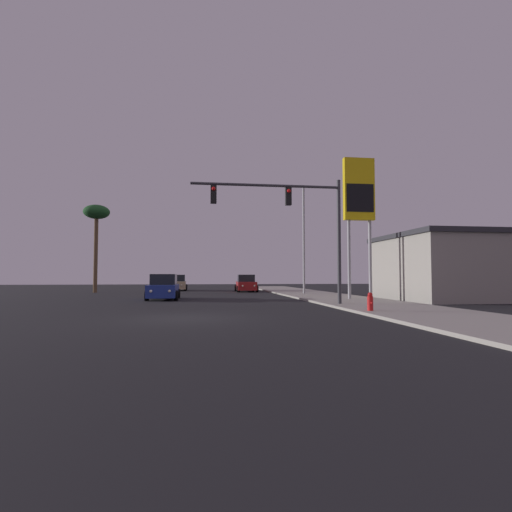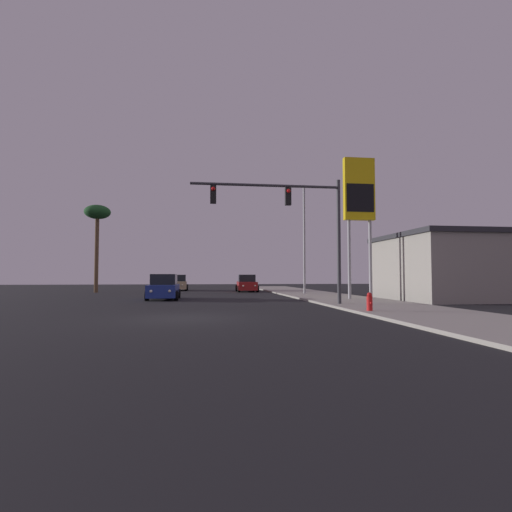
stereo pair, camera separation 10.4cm
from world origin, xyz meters
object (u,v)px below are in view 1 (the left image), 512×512
Objects in this scene: car_red at (246,284)px; gas_station_sign at (359,197)px; car_tan at (177,283)px; fire_hydrant at (370,302)px; street_lamp at (302,233)px; car_blue at (164,288)px; traffic_light_mast at (297,214)px; palm_tree_mid at (96,216)px.

gas_station_sign reaches higher than car_red.
fire_hydrant is (9.56, -27.56, -0.27)m from car_tan.
car_red is 9.28m from street_lamp.
gas_station_sign is at bearing 166.97° from car_blue.
street_lamp is at bearing 120.31° from car_red.
car_red and car_blue have the same top height.
car_red is at bearing 96.34° from fire_hydrant.
car_blue reaches higher than fire_hydrant.
car_blue is 0.55× the size of traffic_light_mast.
car_tan is at bearing 107.73° from traffic_light_mast.
palm_tree_mid is at bearing 3.13° from car_red.
street_lamp reaches higher than traffic_light_mast.
car_blue is 14.75m from fire_hydrant.
palm_tree_mid is (-14.24, -0.29, 6.40)m from car_red.
traffic_light_mast is at bearing -105.61° from street_lamp.
gas_station_sign is (5.60, -15.12, 5.86)m from car_red.
traffic_light_mast is at bearing 116.43° from fire_hydrant.
street_lamp is (3.89, -7.21, 4.36)m from car_red.
traffic_light_mast reaches higher than car_blue.
traffic_light_mast is 24.15m from palm_tree_mid.
gas_station_sign is (12.55, -19.22, 5.86)m from car_tan.
car_tan is 1.01× the size of car_blue.
car_tan is at bearing 109.12° from fire_hydrant.
gas_station_sign is at bearing -77.75° from street_lamp.
palm_tree_mid reaches higher than traffic_light_mast.
street_lamp reaches higher than car_red.
gas_station_sign reaches higher than palm_tree_mid.
street_lamp is at bearing -154.93° from car_blue.
car_red and car_tan have the same top height.
car_red is at bearing 1.15° from palm_tree_mid.
car_red is 8.07m from car_tan.
street_lamp is at bearing 85.50° from fire_hydrant.
gas_station_sign reaches higher than car_blue.
car_red is 23.61m from fire_hydrant.
gas_station_sign is 10.78m from fire_hydrant.
street_lamp is 11.84× the size of fire_hydrant.
car_blue is at bearing 136.11° from traffic_light_mast.
traffic_light_mast is at bearing -140.85° from gas_station_sign.
car_blue is 12.61m from street_lamp.
car_red is 17.16m from gas_station_sign.
car_blue is at bearing 166.64° from gas_station_sign.
palm_tree_mid is at bearing -57.82° from car_blue.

